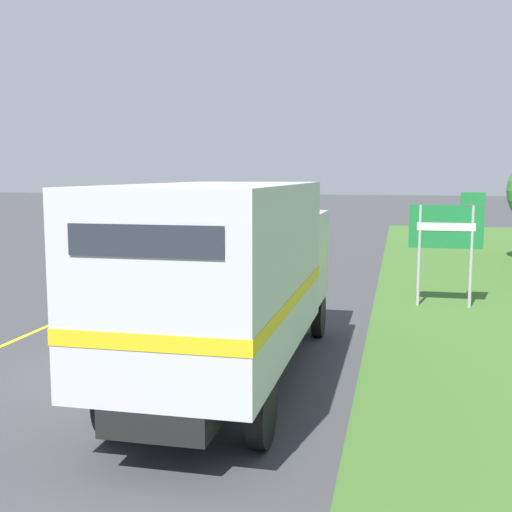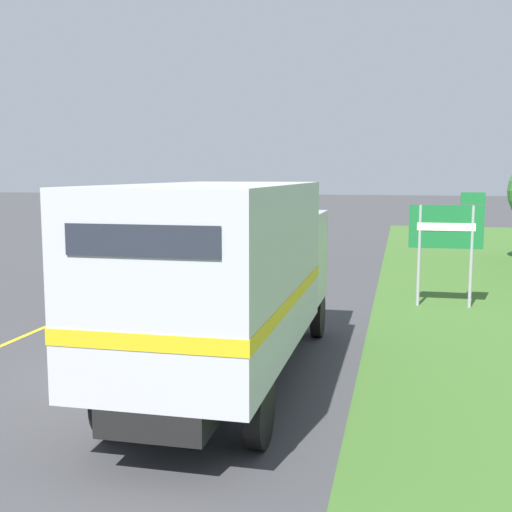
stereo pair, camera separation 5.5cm
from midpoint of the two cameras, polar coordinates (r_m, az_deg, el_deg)
name	(u,v)px [view 2 (the right image)]	position (r m, az deg, el deg)	size (l,w,h in m)	color
ground_plane	(148,373)	(11.93, -9.43, -10.20)	(200.00, 200.00, 0.00)	#3D3D3F
edge_line_yellow	(156,280)	(22.04, -8.84, -2.08)	(0.12, 50.40, 0.01)	yellow
centre_dash_near	(161,363)	(12.49, -8.31, -9.35)	(0.12, 2.60, 0.01)	white
centre_dash_mid_a	(244,298)	(18.62, -0.99, -3.73)	(0.12, 2.60, 0.01)	white
centre_dash_mid_b	(285,266)	(24.99, 2.62, -0.89)	(0.12, 2.60, 0.01)	white
centre_dash_far	(309,247)	(31.46, 4.75, 0.78)	(0.12, 2.60, 0.01)	white
centre_dash_farthest	(324,235)	(37.97, 6.15, 1.89)	(0.12, 2.60, 0.01)	white
horse_trailer_truck	(230,273)	(10.75, -2.18, -1.49)	(2.45, 7.97, 3.42)	black
lead_car_white	(250,238)	(26.27, -0.47, 1.59)	(1.80, 4.55, 1.87)	black
highway_sign	(447,232)	(17.85, 16.74, 2.07)	(1.93, 0.09, 3.09)	#9E9EA3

